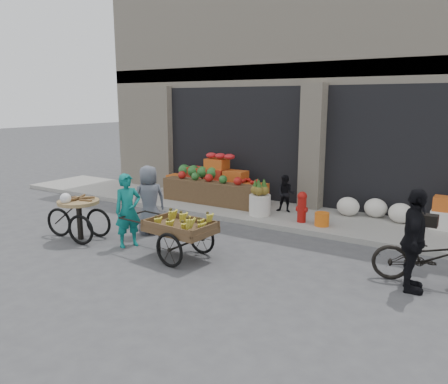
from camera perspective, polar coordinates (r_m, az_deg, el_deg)
The scene contains 15 objects.
ground at distance 7.40m, azimuth -3.24°, elevation -10.78°, with size 80.00×80.00×0.00m, color #424244.
sidewalk at distance 10.81m, azimuth 9.44°, elevation -3.24°, with size 18.00×2.20×0.12m, color gray.
building at distance 14.17m, azimuth 16.28°, elevation 13.52°, with size 14.00×6.45×7.00m.
fruit_display at distance 12.05m, azimuth -0.87°, elevation 1.46°, with size 3.10×1.12×1.24m.
pineapple_bin at distance 10.60m, azimuth 4.70°, elevation -1.69°, with size 0.52×0.52×0.50m, color silver.
fire_hydrant at distance 10.08m, azimuth 10.14°, elevation -1.77°, with size 0.22×0.22×0.71m.
orange_bucket at distance 9.92m, azimuth 12.66°, elevation -3.49°, with size 0.32×0.32×0.30m, color orange.
right_bay_goods at distance 10.63m, azimuth 23.90°, elevation -2.44°, with size 3.35×0.60×0.70m.
seated_person at distance 10.91m, azimuth 8.04°, elevation -0.22°, with size 0.45×0.35×0.93m, color black.
banana_cart at distance 7.99m, azimuth -6.00°, elevation -4.27°, with size 2.15×1.01×0.87m.
vendor_woman at distance 8.78m, azimuth -12.43°, elevation -2.37°, with size 0.53×0.35×1.46m, color #0E726D.
tricycle_cart at distance 9.52m, azimuth -18.43°, elevation -2.62°, with size 1.46×0.98×0.95m.
vendor_grey at distance 9.54m, azimuth -9.76°, elevation -1.01°, with size 0.73×0.48×1.50m, color slate.
bicycle at distance 7.60m, azimuth 25.30°, elevation -7.69°, with size 0.60×1.72×0.90m, color black.
cyclist at distance 7.14m, azimuth 23.54°, elevation -5.85°, with size 0.93×0.39×1.59m, color black.
Camera 1 is at (3.98, -5.56, 2.85)m, focal length 35.00 mm.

